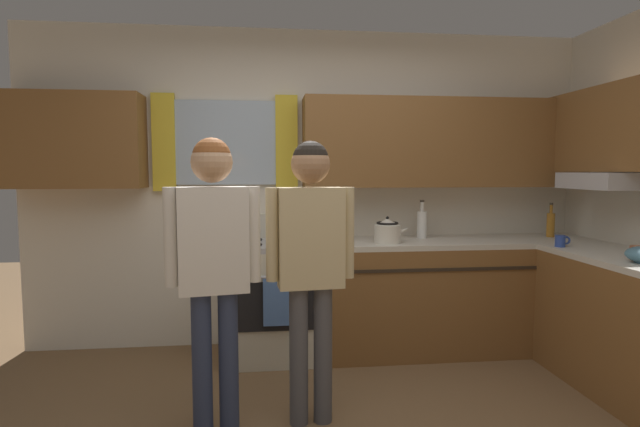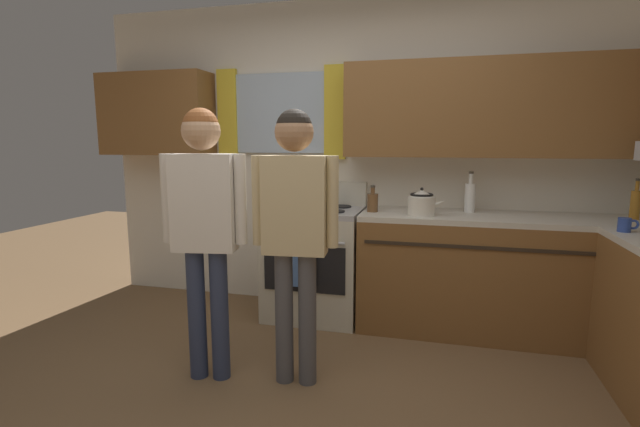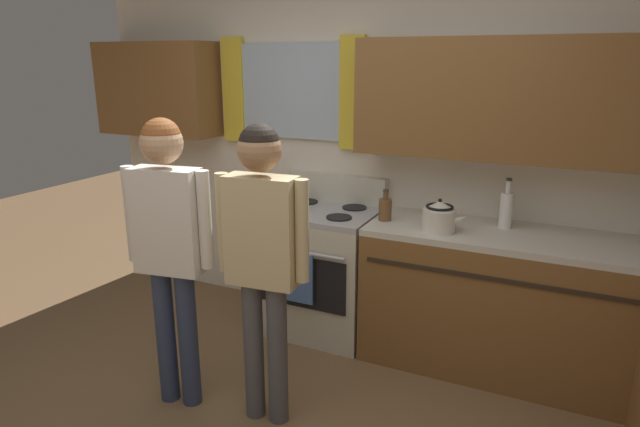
{
  "view_description": "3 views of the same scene",
  "coord_description": "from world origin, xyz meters",
  "px_view_note": "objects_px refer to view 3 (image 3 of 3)",
  "views": [
    {
      "loc": [
        -0.37,
        -2.27,
        1.45
      ],
      "look_at": [
        -0.04,
        0.62,
        1.2
      ],
      "focal_mm": 27.81,
      "sensor_mm": 36.0,
      "label": 1
    },
    {
      "loc": [
        0.67,
        -1.98,
        1.44
      ],
      "look_at": [
        -0.03,
        0.73,
        0.99
      ],
      "focal_mm": 25.57,
      "sensor_mm": 36.0,
      "label": 2
    },
    {
      "loc": [
        1.26,
        -1.75,
        1.91
      ],
      "look_at": [
        0.08,
        0.75,
        1.12
      ],
      "focal_mm": 30.58,
      "sensor_mm": 36.0,
      "label": 3
    }
  ],
  "objects_px": {
    "stove_oven": "(322,268)",
    "adult_in_plaid": "(262,243)",
    "stovetop_kettle": "(439,216)",
    "adult_left": "(169,232)",
    "bottle_squat_brown": "(385,209)",
    "bottle_milk_white": "(506,209)"
  },
  "relations": [
    {
      "from": "bottle_squat_brown",
      "to": "adult_left",
      "type": "height_order",
      "value": "adult_left"
    },
    {
      "from": "bottle_milk_white",
      "to": "stovetop_kettle",
      "type": "relative_size",
      "value": 1.14
    },
    {
      "from": "stove_oven",
      "to": "adult_in_plaid",
      "type": "xyz_separation_m",
      "value": [
        0.17,
        -1.07,
        0.55
      ]
    },
    {
      "from": "stove_oven",
      "to": "stovetop_kettle",
      "type": "height_order",
      "value": "stovetop_kettle"
    },
    {
      "from": "stovetop_kettle",
      "to": "adult_in_plaid",
      "type": "relative_size",
      "value": 0.17
    },
    {
      "from": "stove_oven",
      "to": "adult_left",
      "type": "height_order",
      "value": "adult_left"
    },
    {
      "from": "bottle_squat_brown",
      "to": "stovetop_kettle",
      "type": "distance_m",
      "value": 0.38
    },
    {
      "from": "bottle_squat_brown",
      "to": "stove_oven",
      "type": "bearing_deg",
      "value": 173.62
    },
    {
      "from": "adult_left",
      "to": "bottle_milk_white",
      "type": "bearing_deg",
      "value": 38.99
    },
    {
      "from": "bottle_squat_brown",
      "to": "adult_left",
      "type": "bearing_deg",
      "value": -127.2
    },
    {
      "from": "adult_left",
      "to": "adult_in_plaid",
      "type": "relative_size",
      "value": 1.01
    },
    {
      "from": "adult_left",
      "to": "adult_in_plaid",
      "type": "xyz_separation_m",
      "value": [
        0.53,
        0.08,
        -0.01
      ]
    },
    {
      "from": "bottle_squat_brown",
      "to": "adult_left",
      "type": "xyz_separation_m",
      "value": [
        -0.84,
        -1.1,
        0.05
      ]
    },
    {
      "from": "bottle_milk_white",
      "to": "adult_in_plaid",
      "type": "relative_size",
      "value": 0.19
    },
    {
      "from": "stovetop_kettle",
      "to": "adult_left",
      "type": "relative_size",
      "value": 0.17
    },
    {
      "from": "adult_left",
      "to": "adult_in_plaid",
      "type": "height_order",
      "value": "adult_left"
    },
    {
      "from": "adult_in_plaid",
      "to": "stove_oven",
      "type": "bearing_deg",
      "value": 99.07
    },
    {
      "from": "bottle_milk_white",
      "to": "bottle_squat_brown",
      "type": "distance_m",
      "value": 0.74
    },
    {
      "from": "stovetop_kettle",
      "to": "adult_in_plaid",
      "type": "bearing_deg",
      "value": -126.06
    },
    {
      "from": "stove_oven",
      "to": "stovetop_kettle",
      "type": "bearing_deg",
      "value": -9.57
    },
    {
      "from": "stove_oven",
      "to": "adult_in_plaid",
      "type": "relative_size",
      "value": 0.68
    },
    {
      "from": "bottle_squat_brown",
      "to": "stovetop_kettle",
      "type": "relative_size",
      "value": 0.75
    }
  ]
}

